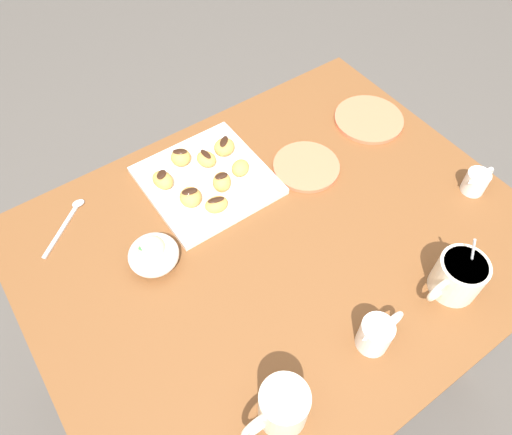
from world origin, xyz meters
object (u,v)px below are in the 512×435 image
at_px(beignet_4, 163,180).
at_px(ice_cream_bowl, 153,254).
at_px(saucer_coral_left, 369,119).
at_px(beignet_5, 224,147).
at_px(beignet_7, 191,197).
at_px(chocolate_sauce_pitcher, 477,181).
at_px(coffee_mug_cream_left, 458,276).
at_px(beignet_2, 181,157).
at_px(beignet_1, 206,159).
at_px(dining_table, 279,269).
at_px(pastry_plate_square, 207,180).
at_px(cream_pitcher_white, 377,333).
at_px(saucer_coral_right, 306,166).
at_px(coffee_mug_cream_right, 282,407).
at_px(beignet_6, 216,204).
at_px(beignet_0, 240,168).
at_px(beignet_3, 222,182).

bearing_deg(beignet_4, ice_cream_bowl, 55.76).
distance_m(saucer_coral_left, beignet_5, 0.39).
bearing_deg(beignet_7, chocolate_sauce_pitcher, 149.36).
distance_m(coffee_mug_cream_left, ice_cream_bowl, 0.60).
xyz_separation_m(chocolate_sauce_pitcher, beignet_2, (0.51, -0.45, 0.00)).
relative_size(beignet_4, beignet_5, 1.04).
bearing_deg(ice_cream_bowl, beignet_1, -144.38).
xyz_separation_m(dining_table, beignet_7, (0.11, -0.19, 0.16)).
xyz_separation_m(pastry_plate_square, beignet_1, (-0.02, -0.04, 0.02)).
distance_m(beignet_1, beignet_2, 0.06).
distance_m(coffee_mug_cream_left, cream_pitcher_white, 0.20).
xyz_separation_m(saucer_coral_left, saucer_coral_right, (0.24, 0.04, 0.00)).
xyz_separation_m(cream_pitcher_white, ice_cream_bowl, (0.25, -0.38, -0.01)).
height_order(beignet_1, beignet_7, beignet_7).
xyz_separation_m(coffee_mug_cream_right, beignet_1, (-0.19, -0.55, -0.02)).
xyz_separation_m(dining_table, saucer_coral_left, (-0.41, -0.17, 0.13)).
xyz_separation_m(pastry_plate_square, beignet_7, (0.06, 0.04, 0.03)).
height_order(saucer_coral_left, beignet_5, beignet_5).
bearing_deg(saucer_coral_right, beignet_7, -11.13).
bearing_deg(beignet_7, beignet_4, -71.79).
height_order(coffee_mug_cream_right, beignet_6, coffee_mug_cream_right).
height_order(beignet_0, beignet_6, beignet_0).
height_order(pastry_plate_square, beignet_6, beignet_6).
bearing_deg(chocolate_sauce_pitcher, dining_table, -17.55).
height_order(beignet_0, beignet_7, beignet_7).
height_order(saucer_coral_right, beignet_3, beignet_3).
distance_m(beignet_1, beignet_5, 0.06).
distance_m(cream_pitcher_white, beignet_3, 0.46).
height_order(ice_cream_bowl, beignet_3, ice_cream_bowl).
distance_m(coffee_mug_cream_right, chocolate_sauce_pitcher, 0.68).
bearing_deg(beignet_7, beignet_1, -138.28).
bearing_deg(saucer_coral_right, beignet_4, -23.58).
xyz_separation_m(beignet_4, beignet_6, (-0.06, 0.13, -0.00)).
relative_size(beignet_3, beignet_4, 0.93).
relative_size(pastry_plate_square, saucer_coral_left, 1.53).
distance_m(saucer_coral_right, beignet_0, 0.16).
bearing_deg(beignet_5, coffee_mug_cream_left, 107.36).
xyz_separation_m(cream_pitcher_white, beignet_5, (-0.03, -0.55, -0.01)).
distance_m(coffee_mug_cream_right, ice_cream_bowl, 0.39).
height_order(dining_table, saucer_coral_right, saucer_coral_right).
bearing_deg(chocolate_sauce_pitcher, beignet_0, -39.12).
distance_m(chocolate_sauce_pitcher, saucer_coral_left, 0.31).
distance_m(coffee_mug_cream_left, saucer_coral_right, 0.42).
height_order(chocolate_sauce_pitcher, beignet_1, chocolate_sauce_pitcher).
height_order(coffee_mug_cream_right, saucer_coral_right, coffee_mug_cream_right).
height_order(beignet_1, beignet_5, beignet_5).
relative_size(beignet_5, beignet_6, 1.01).
relative_size(coffee_mug_cream_right, beignet_7, 2.34).
bearing_deg(beignet_2, chocolate_sauce_pitcher, 139.07).
bearing_deg(beignet_2, beignet_5, 163.96).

